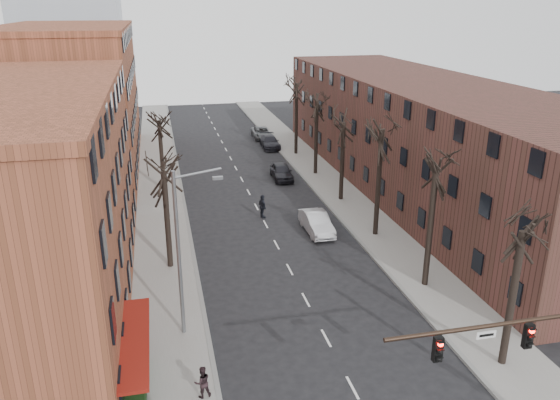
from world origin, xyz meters
TOP-DOWN VIEW (x-y plane):
  - sidewalk_left at (-8.00, 35.00)m, footprint 4.00×90.00m
  - sidewalk_right at (8.00, 35.00)m, footprint 4.00×90.00m
  - building_left_near at (-16.00, 15.00)m, footprint 12.00×26.00m
  - building_left_far at (-16.00, 44.00)m, footprint 12.00×28.00m
  - building_right at (16.00, 30.00)m, footprint 12.00×50.00m
  - awning_left at (-9.40, 6.00)m, footprint 1.20×7.00m
  - hedge at (-9.50, 5.00)m, footprint 0.80×6.00m
  - tree_right_a at (7.60, 4.00)m, footprint 5.20×5.20m
  - tree_right_b at (7.60, 12.00)m, footprint 5.20×5.20m
  - tree_right_c at (7.60, 20.00)m, footprint 5.20×5.20m
  - tree_right_d at (7.60, 28.00)m, footprint 5.20×5.20m
  - tree_right_e at (7.60, 36.00)m, footprint 5.20×5.20m
  - tree_right_f at (7.60, 44.00)m, footprint 5.20×5.20m
  - tree_left_a at (-7.60, 18.00)m, footprint 5.20×5.20m
  - tree_left_b at (-7.60, 34.00)m, footprint 5.20×5.20m
  - signal_mast_arm at (5.45, -1.00)m, footprint 8.14×0.30m
  - streetlight at (-7.03, 10.00)m, footprint 2.45×0.22m
  - silver_sedan at (3.46, 21.58)m, footprint 1.73×4.75m
  - parked_car_near at (3.88, 35.24)m, footprint 1.99×4.63m
  - parked_car_mid at (5.30, 47.72)m, footprint 2.20×5.05m
  - parked_car_far at (5.30, 52.94)m, footprint 2.43×5.00m
  - pedestrian_b at (-6.68, 4.75)m, footprint 0.82×0.68m
  - pedestrian_crossing at (0.04, 25.41)m, footprint 0.75×1.23m

SIDE VIEW (x-z plane):
  - awning_left at x=-9.40m, z-range -0.07..0.07m
  - tree_right_a at x=7.60m, z-range -5.00..5.00m
  - tree_right_b at x=7.60m, z-range -5.40..5.40m
  - tree_right_c at x=7.60m, z-range -5.80..5.80m
  - tree_right_d at x=7.60m, z-range -5.00..5.00m
  - tree_right_e at x=7.60m, z-range -5.40..5.40m
  - tree_right_f at x=7.60m, z-range -5.80..5.80m
  - tree_left_a at x=-7.60m, z-range -4.75..4.75m
  - tree_left_b at x=-7.60m, z-range -4.75..4.75m
  - sidewalk_left at x=-8.00m, z-range 0.00..0.15m
  - sidewalk_right at x=8.00m, z-range 0.00..0.15m
  - hedge at x=-9.50m, z-range 0.15..1.15m
  - parked_car_far at x=5.30m, z-range 0.00..1.37m
  - parked_car_mid at x=5.30m, z-range 0.00..1.45m
  - silver_sedan at x=3.46m, z-range 0.00..1.55m
  - parked_car_near at x=3.88m, z-range 0.00..1.56m
  - pedestrian_b at x=-6.68m, z-range 0.15..1.66m
  - pedestrian_crossing at x=0.04m, z-range 0.00..1.96m
  - signal_mast_arm at x=5.45m, z-range 0.80..8.00m
  - building_right at x=16.00m, z-range 0.00..10.00m
  - streetlight at x=-7.03m, z-range 0.50..9.53m
  - building_left_near at x=-16.00m, z-range 0.00..12.00m
  - building_left_far at x=-16.00m, z-range 0.00..14.00m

